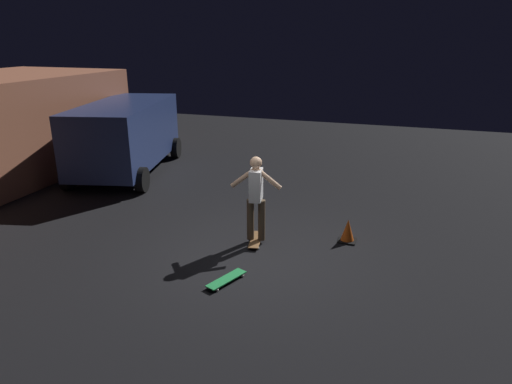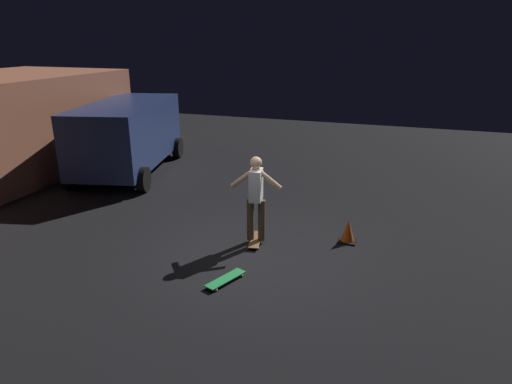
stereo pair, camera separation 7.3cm
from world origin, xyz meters
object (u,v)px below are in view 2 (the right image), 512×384
at_px(parked_van, 127,133).
at_px(skateboard_spare, 226,279).
at_px(traffic_cone, 348,232).
at_px(skater, 256,193).
at_px(skateboard_ridden, 256,240).

distance_m(parked_van, skateboard_spare, 7.28).
bearing_deg(traffic_cone, parked_van, 67.79).
bearing_deg(skateboard_spare, traffic_cone, -36.95).
xyz_separation_m(parked_van, skater, (-3.42, -5.14, -0.12)).
height_order(parked_van, traffic_cone, parked_van).
height_order(skateboard_ridden, skater, skater).
xyz_separation_m(skateboard_spare, skater, (1.59, 0.02, 0.98)).
distance_m(parked_van, skater, 6.18).
relative_size(skateboard_spare, skater, 0.48).
xyz_separation_m(parked_van, traffic_cone, (-2.79, -6.83, -0.95)).
height_order(skateboard_ridden, skateboard_spare, same).
height_order(skateboard_spare, traffic_cone, traffic_cone).
distance_m(skater, traffic_cone, 1.98).
bearing_deg(skateboard_spare, skater, 0.75).
distance_m(skateboard_spare, skater, 1.87).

